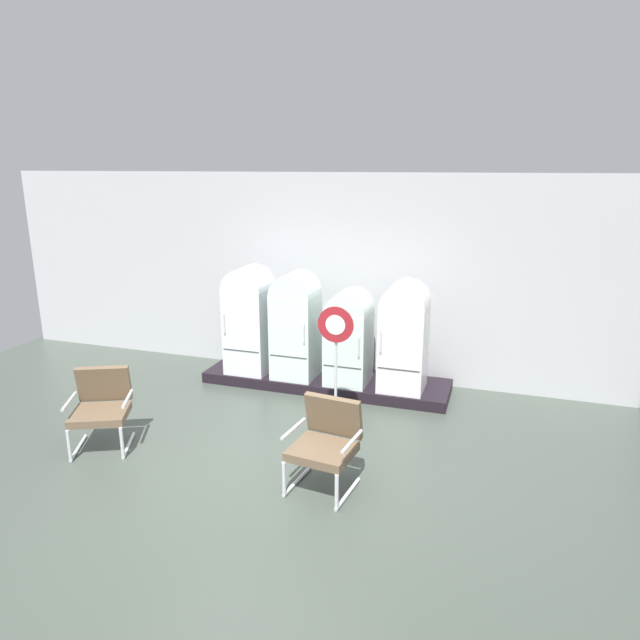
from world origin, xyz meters
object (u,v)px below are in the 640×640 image
(armchair_right, at_px, (326,440))
(sign_stand, at_px, (336,367))
(refrigerator_2, at_px, (349,335))
(refrigerator_3, at_px, (404,333))
(refrigerator_0, at_px, (249,316))
(refrigerator_1, at_px, (296,322))
(armchair_left, at_px, (101,405))

(armchair_right, height_order, sign_stand, sign_stand)
(refrigerator_2, relative_size, armchair_right, 1.47)
(refrigerator_3, bearing_deg, refrigerator_2, 179.89)
(refrigerator_0, height_order, refrigerator_1, refrigerator_0)
(refrigerator_1, height_order, refrigerator_3, refrigerator_1)
(armchair_left, bearing_deg, refrigerator_1, 58.64)
(refrigerator_0, relative_size, refrigerator_2, 1.19)
(refrigerator_2, height_order, refrigerator_3, refrigerator_3)
(refrigerator_3, bearing_deg, refrigerator_0, -179.74)
(refrigerator_0, distance_m, refrigerator_1, 0.75)
(refrigerator_0, xyz_separation_m, sign_stand, (1.68, -1.05, -0.25))
(armchair_left, relative_size, sign_stand, 0.60)
(refrigerator_1, bearing_deg, refrigerator_0, -179.89)
(armchair_left, bearing_deg, refrigerator_0, 72.92)
(refrigerator_2, bearing_deg, refrigerator_0, -179.55)
(refrigerator_1, bearing_deg, refrigerator_3, 0.33)
(armchair_right, bearing_deg, refrigerator_0, 128.93)
(refrigerator_2, xyz_separation_m, armchair_right, (0.45, -2.51, -0.37))
(sign_stand, bearing_deg, armchair_right, -77.04)
(refrigerator_2, bearing_deg, armchair_right, -79.74)
(refrigerator_0, height_order, refrigerator_2, refrigerator_0)
(armchair_right, bearing_deg, sign_stand, 102.96)
(refrigerator_3, relative_size, sign_stand, 0.99)
(refrigerator_0, bearing_deg, armchair_left, -107.08)
(refrigerator_1, distance_m, refrigerator_3, 1.61)
(refrigerator_0, bearing_deg, sign_stand, -32.07)
(refrigerator_0, bearing_deg, refrigerator_3, 0.26)
(refrigerator_1, relative_size, sign_stand, 1.01)
(refrigerator_2, bearing_deg, sign_stand, -83.45)
(armchair_left, bearing_deg, sign_stand, 30.21)
(refrigerator_0, bearing_deg, refrigerator_1, 0.11)
(refrigerator_2, distance_m, refrigerator_3, 0.80)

